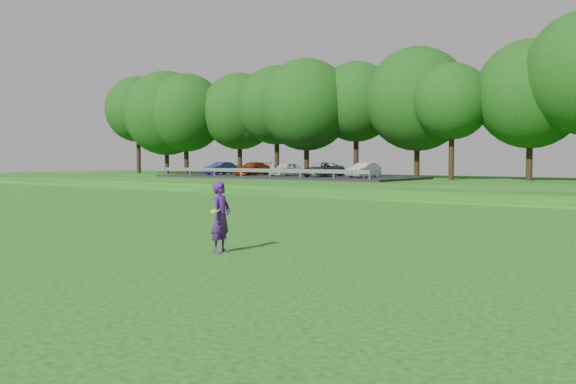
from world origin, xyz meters
The scene contains 4 objects.
ground centered at (0.00, 0.00, 0.00)m, with size 140.00×140.00×0.00m, color #0F480D.
walking_path centered at (0.00, 20.00, 0.02)m, with size 130.00×1.60×0.04m, color gray.
parking_lot centered at (-23.90, 32.81, 1.03)m, with size 24.00×9.00×1.38m.
woman centered at (-0.01, -0.51, 0.88)m, with size 0.54×0.72×1.76m.
Camera 1 is at (10.89, -11.92, 2.32)m, focal length 40.00 mm.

